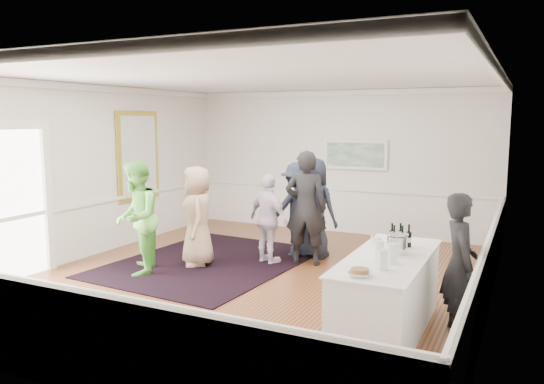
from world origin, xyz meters
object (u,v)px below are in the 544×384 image
at_px(guest_navy, 313,208).
at_px(nut_bowl, 360,273).
at_px(serving_table, 387,294).
at_px(ice_bucket, 397,244).
at_px(bartender, 460,264).
at_px(guest_green, 137,218).
at_px(guest_dark_b, 306,208).
at_px(guest_dark_a, 298,210).
at_px(guest_lilac, 269,219).
at_px(guest_tan, 197,216).

relative_size(guest_navy, nut_bowl, 7.41).
height_order(serving_table, ice_bucket, ice_bucket).
xyz_separation_m(bartender, guest_navy, (-2.88, 2.54, 0.08)).
relative_size(guest_green, guest_dark_b, 0.93).
bearing_deg(guest_dark_a, guest_lilac, 24.19).
distance_m(guest_navy, ice_bucket, 3.51).
relative_size(bartender, nut_bowl, 6.80).
distance_m(guest_tan, guest_dark_b, 1.91).
xyz_separation_m(bartender, guest_tan, (-4.49, 1.12, 0.02)).
height_order(guest_dark_b, nut_bowl, guest_dark_b).
relative_size(guest_green, guest_dark_a, 1.07).
relative_size(serving_table, guest_dark_b, 1.15).
relative_size(guest_tan, guest_dark_b, 0.86).
relative_size(ice_bucket, nut_bowl, 1.04).
distance_m(serving_table, guest_navy, 3.63).
height_order(guest_green, guest_navy, guest_green).
distance_m(bartender, guest_navy, 3.84).
bearing_deg(serving_table, guest_dark_b, 130.59).
height_order(guest_dark_a, guest_navy, guest_navy).
distance_m(guest_green, ice_bucket, 4.43).
bearing_deg(guest_dark_a, ice_bucket, 90.13).
height_order(guest_tan, guest_lilac, guest_tan).
distance_m(guest_tan, ice_bucket, 4.02).
distance_m(guest_green, guest_dark_b, 2.89).
xyz_separation_m(guest_tan, guest_dark_b, (1.68, 0.89, 0.14)).
distance_m(guest_dark_a, guest_dark_b, 0.57).
relative_size(guest_lilac, guest_navy, 0.86).
relative_size(guest_green, guest_lilac, 1.19).
relative_size(guest_lilac, guest_dark_a, 0.90).
bearing_deg(guest_green, guest_tan, 114.63).
relative_size(bartender, guest_lilac, 1.07).
relative_size(guest_dark_a, guest_dark_b, 0.87).
height_order(guest_navy, ice_bucket, guest_navy).
relative_size(guest_tan, guest_green, 0.93).
bearing_deg(bartender, ice_bucket, 85.76).
bearing_deg(bartender, guest_dark_b, 33.42).
height_order(guest_lilac, guest_dark_b, guest_dark_b).
xyz_separation_m(guest_green, nut_bowl, (4.26, -1.56, 0.04)).
relative_size(guest_tan, ice_bucket, 6.74).
height_order(bartender, guest_dark_b, guest_dark_b).
bearing_deg(guest_green, nut_bowl, 39.55).
bearing_deg(guest_dark_a, guest_tan, 2.19).
distance_m(bartender, guest_dark_b, 3.46).
height_order(guest_lilac, guest_navy, guest_navy).
xyz_separation_m(guest_tan, guest_navy, (1.61, 1.42, 0.05)).
relative_size(guest_tan, nut_bowl, 7.00).
distance_m(bartender, ice_bucket, 0.76).
bearing_deg(guest_lilac, guest_green, 65.64).
bearing_deg(bartender, guest_tan, 55.00).
distance_m(ice_bucket, nut_bowl, 1.11).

